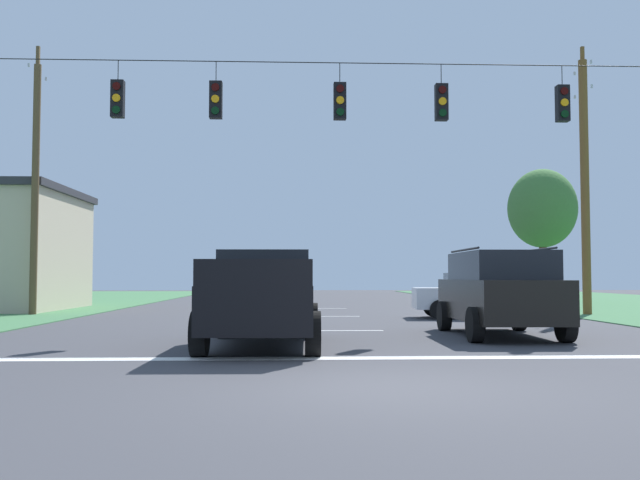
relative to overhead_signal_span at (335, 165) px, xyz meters
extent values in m
plane|color=#3D3D42|center=(0.02, -8.68, -4.25)|extent=(120.00, 120.00, 0.00)
cube|color=white|center=(0.02, -5.56, -4.24)|extent=(15.93, 0.45, 0.01)
cube|color=white|center=(0.02, 0.44, -4.24)|extent=(2.50, 0.15, 0.01)
cube|color=white|center=(0.02, 6.75, -4.24)|extent=(2.50, 0.15, 0.01)
cube|color=white|center=(0.02, 12.71, -4.24)|extent=(2.50, 0.15, 0.01)
cylinder|color=black|center=(-0.01, 0.00, 2.67)|extent=(17.94, 0.02, 0.02)
cylinder|color=black|center=(-5.54, 0.00, 2.40)|extent=(0.02, 0.02, 0.53)
cube|color=black|center=(-5.54, 0.00, 1.66)|extent=(0.32, 0.24, 0.95)
cylinder|color=#310503|center=(-5.54, -0.14, 1.96)|extent=(0.20, 0.04, 0.20)
cylinder|color=orange|center=(-5.54, -0.14, 1.66)|extent=(0.20, 0.04, 0.20)
cylinder|color=black|center=(-5.54, -0.14, 1.36)|extent=(0.20, 0.04, 0.20)
cylinder|color=black|center=(-3.06, 0.00, 2.40)|extent=(0.02, 0.02, 0.53)
cube|color=black|center=(-3.06, 0.00, 1.66)|extent=(0.32, 0.24, 0.95)
cylinder|color=#310503|center=(-3.06, -0.14, 1.96)|extent=(0.20, 0.04, 0.20)
cylinder|color=orange|center=(-3.06, -0.14, 1.66)|extent=(0.20, 0.04, 0.20)
cylinder|color=black|center=(-3.06, -0.14, 1.36)|extent=(0.20, 0.04, 0.20)
cylinder|color=black|center=(0.12, 0.00, 2.40)|extent=(0.02, 0.02, 0.53)
cube|color=black|center=(0.12, 0.00, 1.66)|extent=(0.32, 0.24, 0.95)
cylinder|color=#310503|center=(0.12, -0.14, 1.96)|extent=(0.20, 0.04, 0.20)
cylinder|color=orange|center=(0.12, -0.14, 1.66)|extent=(0.20, 0.04, 0.20)
cylinder|color=black|center=(0.12, -0.14, 1.36)|extent=(0.20, 0.04, 0.20)
cylinder|color=black|center=(2.76, 0.00, 2.40)|extent=(0.02, 0.02, 0.53)
cube|color=black|center=(2.76, 0.00, 1.66)|extent=(0.32, 0.24, 0.95)
cylinder|color=#310503|center=(2.76, -0.14, 1.96)|extent=(0.20, 0.04, 0.20)
cylinder|color=orange|center=(2.76, -0.14, 1.66)|extent=(0.20, 0.04, 0.20)
cylinder|color=black|center=(2.76, -0.14, 1.36)|extent=(0.20, 0.04, 0.20)
cylinder|color=black|center=(5.94, 0.00, 2.40)|extent=(0.02, 0.02, 0.53)
cube|color=black|center=(5.94, 0.00, 1.66)|extent=(0.32, 0.24, 0.95)
cylinder|color=#310503|center=(5.94, -0.14, 1.96)|extent=(0.20, 0.04, 0.20)
cylinder|color=orange|center=(5.94, -0.14, 1.66)|extent=(0.20, 0.04, 0.20)
cylinder|color=black|center=(5.94, -0.14, 1.36)|extent=(0.20, 0.04, 0.20)
cube|color=black|center=(-1.69, -3.40, -3.42)|extent=(2.12, 5.44, 0.85)
cube|color=black|center=(-1.68, -2.76, -2.65)|extent=(1.89, 1.94, 0.70)
cube|color=black|center=(-2.66, -4.73, -2.77)|extent=(0.15, 2.38, 0.45)
cube|color=black|center=(-0.78, -4.77, -2.77)|extent=(0.15, 2.38, 0.45)
cube|color=black|center=(-1.75, -6.05, -2.77)|extent=(1.96, 0.14, 0.45)
cylinder|color=black|center=(-2.65, -1.55, -3.85)|extent=(0.30, 0.81, 0.80)
cylinder|color=black|center=(-0.65, -1.59, -3.85)|extent=(0.30, 0.81, 0.80)
cylinder|color=black|center=(-2.73, -5.22, -3.85)|extent=(0.30, 0.81, 0.80)
cylinder|color=black|center=(-0.73, -5.26, -3.85)|extent=(0.30, 0.81, 0.80)
cube|color=black|center=(3.80, -1.28, -3.39)|extent=(2.04, 4.83, 0.95)
cube|color=black|center=(3.80, -1.43, -2.59)|extent=(1.86, 3.23, 0.65)
cylinder|color=black|center=(2.95, -1.42, -2.22)|extent=(0.10, 2.72, 0.05)
cylinder|color=black|center=(4.65, -1.45, -2.22)|extent=(0.10, 2.72, 0.05)
cylinder|color=black|center=(2.86, 0.37, -3.87)|extent=(0.27, 0.76, 0.76)
cylinder|color=black|center=(4.81, 0.33, -3.87)|extent=(0.27, 0.76, 0.76)
cylinder|color=black|center=(2.80, -2.90, -3.87)|extent=(0.27, 0.76, 0.76)
cylinder|color=black|center=(4.75, -2.93, -3.87)|extent=(0.27, 0.76, 0.76)
cube|color=silver|center=(5.16, 5.57, -3.58)|extent=(4.43, 2.14, 0.70)
cube|color=black|center=(5.16, 5.57, -2.98)|extent=(2.22, 1.78, 0.50)
cylinder|color=black|center=(3.68, 4.78, -3.93)|extent=(0.66, 0.27, 0.64)
cylinder|color=black|center=(3.82, 6.58, -3.93)|extent=(0.66, 0.27, 0.64)
cylinder|color=black|center=(6.51, 4.56, -3.93)|extent=(0.66, 0.27, 0.64)
cylinder|color=black|center=(6.65, 6.35, -3.93)|extent=(0.66, 0.27, 0.64)
cube|color=silver|center=(-12.20, 12.55, -3.58)|extent=(2.02, 4.39, 0.70)
cube|color=black|center=(-12.20, 12.55, -2.98)|extent=(1.73, 2.18, 0.50)
cylinder|color=black|center=(-13.17, 13.92, -3.93)|extent=(0.25, 0.65, 0.64)
cylinder|color=black|center=(-11.37, 14.01, -3.93)|extent=(0.25, 0.65, 0.64)
cylinder|color=black|center=(-11.22, 11.18, -3.93)|extent=(0.25, 0.65, 0.64)
cylinder|color=brown|center=(9.63, 7.28, 0.45)|extent=(0.31, 0.31, 9.40)
cube|color=brown|center=(9.63, 7.28, 4.75)|extent=(0.12, 0.12, 1.81)
cylinder|color=#B2B7BC|center=(9.63, 8.00, 4.87)|extent=(0.08, 0.08, 0.12)
cylinder|color=#B2B7BC|center=(9.63, 6.55, 4.87)|extent=(0.08, 0.08, 0.12)
cube|color=brown|center=(9.63, 7.28, 3.85)|extent=(0.12, 0.12, 1.86)
cylinder|color=#B2B7BC|center=(9.63, 8.02, 3.97)|extent=(0.08, 0.08, 0.12)
cylinder|color=#B2B7BC|center=(9.63, 6.53, 3.97)|extent=(0.08, 0.08, 0.12)
cylinder|color=brown|center=(-10.49, 7.99, 0.36)|extent=(0.26, 0.26, 9.21)
cube|color=brown|center=(-10.49, 7.99, 4.56)|extent=(0.12, 0.12, 2.17)
cylinder|color=#B2B7BC|center=(-10.49, 8.85, 4.68)|extent=(0.08, 0.08, 0.12)
cylinder|color=#B2B7BC|center=(-10.49, 7.12, 4.68)|extent=(0.08, 0.08, 0.12)
cylinder|color=brown|center=(11.73, 17.33, -2.36)|extent=(0.40, 0.40, 3.78)
ellipsoid|color=#407336|center=(11.73, 17.33, 0.64)|extent=(3.48, 3.48, 4.04)
camera|label=1|loc=(-1.10, -17.56, -2.83)|focal=38.91mm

